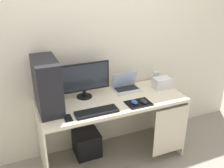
% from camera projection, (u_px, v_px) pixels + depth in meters
% --- Properties ---
extents(ground_plane, '(8.00, 8.00, 0.00)m').
position_uv_depth(ground_plane, '(112.00, 156.00, 2.97)').
color(ground_plane, gray).
extents(wall_back, '(4.00, 0.05, 2.60)m').
position_uv_depth(wall_back, '(99.00, 41.00, 2.76)').
color(wall_back, beige).
rests_on(wall_back, ground_plane).
extents(desk, '(1.55, 0.63, 0.75)m').
position_uv_depth(desk, '(114.00, 112.00, 2.73)').
color(desk, beige).
rests_on(desk, ground_plane).
extents(pc_tower, '(0.22, 0.48, 0.51)m').
position_uv_depth(pc_tower, '(47.00, 85.00, 2.39)').
color(pc_tower, black).
rests_on(pc_tower, desk).
extents(monitor, '(0.56, 0.17, 0.39)m').
position_uv_depth(monitor, '(84.00, 79.00, 2.64)').
color(monitor, black).
rests_on(monitor, desk).
extents(laptop, '(0.31, 0.21, 0.20)m').
position_uv_depth(laptop, '(126.00, 86.00, 2.90)').
color(laptop, '#B7BCC6').
rests_on(laptop, desk).
extents(speaker, '(0.08, 0.08, 0.14)m').
position_uv_depth(speaker, '(156.00, 77.00, 3.07)').
color(speaker, '#B7BCC6').
rests_on(speaker, desk).
extents(projector, '(0.20, 0.14, 0.12)m').
position_uv_depth(projector, '(162.00, 83.00, 2.93)').
color(projector, silver).
rests_on(projector, desk).
extents(keyboard, '(0.42, 0.14, 0.02)m').
position_uv_depth(keyboard, '(97.00, 112.00, 2.41)').
color(keyboard, black).
rests_on(keyboard, desk).
extents(mousepad, '(0.26, 0.20, 0.00)m').
position_uv_depth(mousepad, '(139.00, 103.00, 2.59)').
color(mousepad, black).
rests_on(mousepad, desk).
extents(mouse_left, '(0.06, 0.10, 0.03)m').
position_uv_depth(mouse_left, '(134.00, 102.00, 2.57)').
color(mouse_left, '#2D51B2').
rests_on(mouse_left, mousepad).
extents(mouse_right, '(0.06, 0.10, 0.03)m').
position_uv_depth(mouse_right, '(144.00, 101.00, 2.59)').
color(mouse_right, '#232326').
rests_on(mouse_right, mousepad).
extents(cell_phone, '(0.07, 0.13, 0.01)m').
position_uv_depth(cell_phone, '(68.00, 118.00, 2.32)').
color(cell_phone, black).
rests_on(cell_phone, desk).
extents(subwoofer, '(0.29, 0.29, 0.29)m').
position_uv_depth(subwoofer, '(87.00, 143.00, 2.96)').
color(subwoofer, black).
rests_on(subwoofer, ground_plane).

